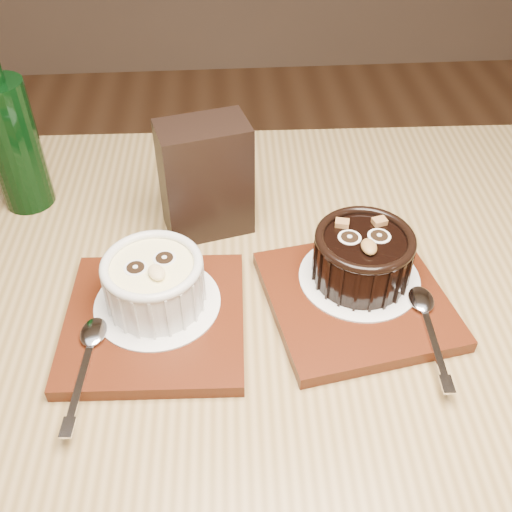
{
  "coord_description": "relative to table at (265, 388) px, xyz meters",
  "views": [
    {
      "loc": [
        0.13,
        -0.12,
        1.22
      ],
      "look_at": [
        0.16,
        0.32,
        0.81
      ],
      "focal_mm": 42.0,
      "sensor_mm": 36.0,
      "label": 1
    }
  ],
  "objects": [
    {
      "name": "table",
      "position": [
        0.0,
        0.0,
        0.0
      ],
      "size": [
        1.22,
        0.83,
        0.75
      ],
      "rotation": [
        0.0,
        0.0,
        -0.03
      ],
      "color": "olive",
      "rests_on": "ground"
    },
    {
      "name": "tray_left",
      "position": [
        -0.11,
        0.02,
        0.1
      ],
      "size": [
        0.19,
        0.19,
        0.01
      ],
      "primitive_type": "cube",
      "rotation": [
        0.0,
        0.0,
        -0.04
      ],
      "color": "#501E0D",
      "rests_on": "table"
    },
    {
      "name": "doily_left",
      "position": [
        -0.11,
        0.04,
        0.11
      ],
      "size": [
        0.13,
        0.13,
        0.0
      ],
      "primitive_type": "cylinder",
      "color": "white",
      "rests_on": "tray_left"
    },
    {
      "name": "ramekin_white",
      "position": [
        -0.11,
        0.04,
        0.14
      ],
      "size": [
        0.1,
        0.1,
        0.06
      ],
      "rotation": [
        0.0,
        0.0,
        0.41
      ],
      "color": "silver",
      "rests_on": "doily_left"
    },
    {
      "name": "spoon_left",
      "position": [
        -0.17,
        -0.03,
        0.11
      ],
      "size": [
        0.04,
        0.14,
        0.01
      ],
      "primitive_type": null,
      "rotation": [
        0.0,
        0.0,
        -0.08
      ],
      "color": "white",
      "rests_on": "tray_left"
    },
    {
      "name": "tray_right",
      "position": [
        0.1,
        0.04,
        0.1
      ],
      "size": [
        0.21,
        0.21,
        0.01
      ],
      "primitive_type": "cube",
      "rotation": [
        0.0,
        0.0,
        0.18
      ],
      "color": "#501E0D",
      "rests_on": "table"
    },
    {
      "name": "doily_right",
      "position": [
        0.11,
        0.06,
        0.11
      ],
      "size": [
        0.13,
        0.13,
        0.0
      ],
      "primitive_type": "cylinder",
      "color": "white",
      "rests_on": "tray_right"
    },
    {
      "name": "ramekin_dark",
      "position": [
        0.11,
        0.06,
        0.14
      ],
      "size": [
        0.1,
        0.1,
        0.06
      ],
      "rotation": [
        0.0,
        0.0,
        0.0
      ],
      "color": "black",
      "rests_on": "doily_right"
    },
    {
      "name": "spoon_right",
      "position": [
        0.16,
        -0.01,
        0.11
      ],
      "size": [
        0.03,
        0.14,
        0.01
      ],
      "primitive_type": null,
      "rotation": [
        0.0,
        0.0,
        -0.05
      ],
      "color": "white",
      "rests_on": "tray_right"
    },
    {
      "name": "condiment_stand",
      "position": [
        -0.06,
        0.18,
        0.16
      ],
      "size": [
        0.11,
        0.08,
        0.14
      ],
      "primitive_type": "cube",
      "rotation": [
        0.0,
        0.0,
        0.24
      ],
      "color": "black",
      "rests_on": "table"
    },
    {
      "name": "green_bottle",
      "position": [
        -0.28,
        0.25,
        0.18
      ],
      "size": [
        0.06,
        0.06,
        0.23
      ],
      "color": "black",
      "rests_on": "table"
    }
  ]
}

